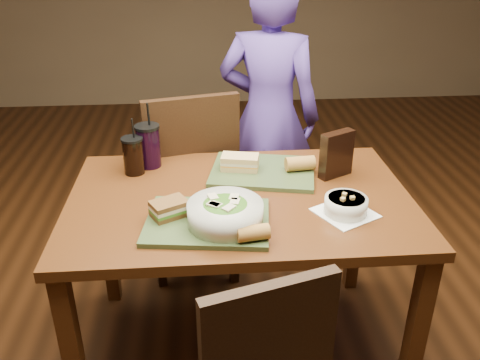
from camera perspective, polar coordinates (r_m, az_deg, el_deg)
name	(u,v)px	position (r m, az deg, el deg)	size (l,w,h in m)	color
ground	(240,344)	(2.38, 0.00, -17.93)	(6.00, 6.00, 0.00)	#381C0B
dining_table	(240,217)	(1.97, 0.00, -4.17)	(1.30, 0.85, 0.75)	#4D270F
chair_far	(194,179)	(2.50, -5.14, 0.15)	(0.53, 0.53, 1.01)	black
diner	(269,117)	(2.75, 3.27, 7.09)	(0.55, 0.36, 1.50)	#4F3490
tray_near	(208,222)	(1.76, -3.67, -4.69)	(0.42, 0.32, 0.02)	#374725
tray_far	(263,171)	(2.11, 2.57, 0.97)	(0.42, 0.32, 0.02)	#374725
salad_bowl	(225,212)	(1.71, -1.67, -3.61)	(0.26, 0.26, 0.09)	silver
soup_bowl	(346,205)	(1.84, 11.80, -2.77)	(0.25, 0.25, 0.07)	white
sandwich_near	(169,208)	(1.77, -7.94, -3.18)	(0.15, 0.13, 0.06)	#593819
sandwich_far	(240,162)	(2.09, 0.00, 2.00)	(0.16, 0.11, 0.06)	tan
baguette_near	(253,233)	(1.63, 1.47, -5.95)	(0.05, 0.05, 0.10)	#AD7533
baguette_far	(300,163)	(2.10, 6.75, 1.86)	(0.06, 0.06, 0.12)	#AD7533
cup_cola	(133,155)	(2.13, -11.89, 2.72)	(0.09, 0.09, 0.24)	black
cup_berry	(148,146)	(2.17, -10.25, 3.82)	(0.10, 0.10, 0.28)	black
chip_bag	(336,154)	(2.09, 10.78, 2.85)	(0.15, 0.04, 0.19)	black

